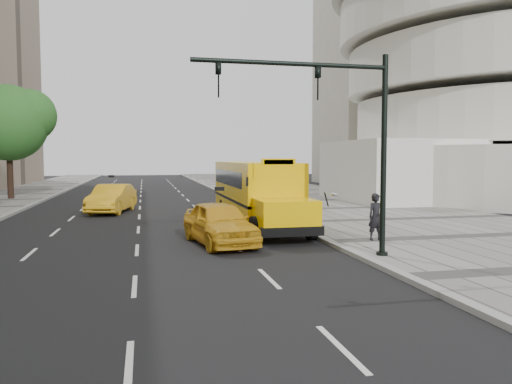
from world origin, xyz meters
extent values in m
plane|color=black|center=(0.00, 0.00, 0.00)|extent=(140.00, 140.00, 0.00)
cube|color=gray|center=(12.00, 0.00, 0.07)|extent=(12.00, 140.00, 0.15)
cube|color=gray|center=(6.00, 0.00, 0.07)|extent=(0.30, 140.00, 0.15)
cylinder|color=silver|center=(30.00, 14.00, 2.00)|extent=(32.00, 32.00, 4.00)
cube|color=#BCB6A4|center=(28.00, 34.00, 17.50)|extent=(14.00, 12.00, 35.00)
cube|color=silver|center=(17.00, 10.00, 2.20)|extent=(8.00, 10.00, 4.40)
cylinder|color=black|center=(-10.50, 17.74, 2.58)|extent=(0.44, 0.44, 5.15)
sphere|color=#23591D|center=(-10.50, 17.74, 5.80)|extent=(5.65, 5.65, 5.65)
sphere|color=#23591D|center=(-9.09, 18.04, 6.40)|extent=(3.96, 3.96, 3.96)
cube|color=#F4BA00|center=(4.50, 0.83, 1.77)|extent=(2.50, 9.00, 2.45)
cube|color=#F4BA00|center=(4.50, -4.67, 1.10)|extent=(2.20, 2.00, 1.10)
cube|color=black|center=(4.50, -5.55, 0.55)|extent=(2.38, 0.25, 0.35)
cube|color=black|center=(4.50, 0.83, 1.25)|extent=(2.52, 9.00, 0.12)
cube|color=black|center=(4.50, -3.61, 2.25)|extent=(2.05, 0.10, 0.90)
cube|color=black|center=(4.50, 1.33, 2.25)|extent=(2.52, 7.50, 0.70)
cube|color=#F4BA00|center=(4.50, -3.62, 3.05)|extent=(1.40, 0.12, 0.28)
ellipsoid|color=silver|center=(6.02, -6.07, 1.90)|extent=(0.32, 0.32, 0.14)
cylinder|color=black|center=(5.78, -5.85, 1.70)|extent=(0.36, 0.47, 0.58)
cylinder|color=black|center=(3.37, -4.37, 0.50)|extent=(0.30, 1.00, 1.00)
cylinder|color=black|center=(5.63, -4.37, 0.50)|extent=(0.30, 1.00, 1.00)
cylinder|color=black|center=(3.37, 0.83, 0.50)|extent=(0.30, 1.00, 1.00)
cylinder|color=black|center=(5.63, 0.83, 0.50)|extent=(0.30, 1.00, 1.00)
cylinder|color=black|center=(3.37, 3.33, 0.50)|extent=(0.30, 1.00, 1.00)
cylinder|color=black|center=(5.63, 3.33, 0.50)|extent=(0.30, 1.00, 1.00)
imported|color=gold|center=(2.00, -4.48, 0.80)|extent=(2.65, 4.97, 1.61)
imported|color=gold|center=(-2.57, 7.51, 0.83)|extent=(2.82, 5.27, 1.65)
imported|color=black|center=(7.70, -5.74, 1.03)|extent=(0.66, 0.46, 1.75)
cylinder|color=black|center=(6.60, -8.40, 3.20)|extent=(0.18, 0.18, 6.40)
cylinder|color=black|center=(6.60, -8.40, 0.12)|extent=(0.36, 0.36, 0.25)
cylinder|color=black|center=(3.60, -8.40, 6.00)|extent=(6.00, 0.14, 0.14)
imported|color=black|center=(4.40, -8.40, 5.45)|extent=(0.16, 0.20, 1.00)
imported|color=black|center=(1.40, -8.40, 5.45)|extent=(0.16, 0.20, 1.00)
camera|label=1|loc=(-0.73, -22.75, 3.24)|focal=35.00mm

